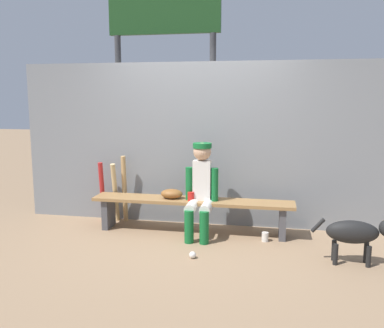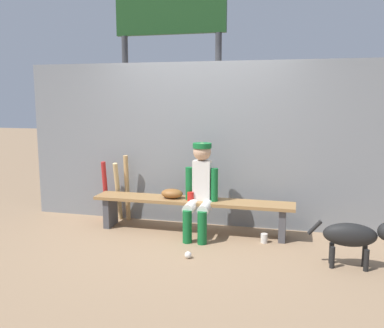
# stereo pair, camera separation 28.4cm
# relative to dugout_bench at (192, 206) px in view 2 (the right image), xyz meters

# --- Properties ---
(ground_plane) EXTENTS (30.00, 30.00, 0.00)m
(ground_plane) POSITION_rel_dugout_bench_xyz_m (0.00, 0.00, -0.34)
(ground_plane) COLOR #937556
(chainlink_fence) EXTENTS (4.87, 0.03, 2.16)m
(chainlink_fence) POSITION_rel_dugout_bench_xyz_m (0.00, 0.41, 0.74)
(chainlink_fence) COLOR gray
(chainlink_fence) RESTS_ON ground_plane
(dugout_bench) EXTENTS (2.54, 0.36, 0.43)m
(dugout_bench) POSITION_rel_dugout_bench_xyz_m (0.00, 0.00, 0.00)
(dugout_bench) COLOR olive
(dugout_bench) RESTS_ON ground_plane
(player_seated) EXTENTS (0.41, 0.55, 1.15)m
(player_seated) POSITION_rel_dugout_bench_xyz_m (0.13, -0.11, 0.28)
(player_seated) COLOR silver
(player_seated) RESTS_ON ground_plane
(baseball_glove) EXTENTS (0.28, 0.20, 0.12)m
(baseball_glove) POSITION_rel_dugout_bench_xyz_m (-0.26, 0.00, 0.15)
(baseball_glove) COLOR brown
(baseball_glove) RESTS_ON dugout_bench
(bat_wood_tan) EXTENTS (0.08, 0.15, 0.92)m
(bat_wood_tan) POSITION_rel_dugout_bench_xyz_m (-1.00, 0.28, 0.12)
(bat_wood_tan) COLOR tan
(bat_wood_tan) RESTS_ON ground_plane
(bat_wood_natural) EXTENTS (0.08, 0.24, 0.83)m
(bat_wood_natural) POSITION_rel_dugout_bench_xyz_m (-1.12, 0.24, 0.07)
(bat_wood_natural) COLOR tan
(bat_wood_natural) RESTS_ON ground_plane
(bat_aluminum_red) EXTENTS (0.08, 0.14, 0.83)m
(bat_aluminum_red) POSITION_rel_dugout_bench_xyz_m (-1.30, 0.24, 0.07)
(bat_aluminum_red) COLOR #B22323
(bat_aluminum_red) RESTS_ON ground_plane
(baseball) EXTENTS (0.07, 0.07, 0.07)m
(baseball) POSITION_rel_dugout_bench_xyz_m (0.17, -0.85, -0.30)
(baseball) COLOR white
(baseball) RESTS_ON ground_plane
(cup_on_ground) EXTENTS (0.08, 0.08, 0.11)m
(cup_on_ground) POSITION_rel_dugout_bench_xyz_m (0.92, -0.16, -0.29)
(cup_on_ground) COLOR silver
(cup_on_ground) RESTS_ON ground_plane
(cup_on_bench) EXTENTS (0.08, 0.08, 0.11)m
(cup_on_bench) POSITION_rel_dugout_bench_xyz_m (0.00, -0.07, 0.15)
(cup_on_bench) COLOR red
(cup_on_bench) RESTS_ON dugout_bench
(scoreboard) EXTENTS (2.06, 0.27, 3.82)m
(scoreboard) POSITION_rel_dugout_bench_xyz_m (-0.69, 1.56, 2.33)
(scoreboard) COLOR #3F3F42
(scoreboard) RESTS_ON ground_plane
(dog) EXTENTS (0.84, 0.20, 0.49)m
(dog) POSITION_rel_dugout_bench_xyz_m (1.86, -0.68, -0.00)
(dog) COLOR black
(dog) RESTS_ON ground_plane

